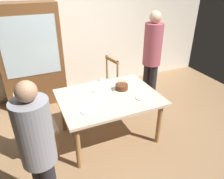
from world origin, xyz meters
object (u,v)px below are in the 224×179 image
person_celebrant (38,149)px  person_guest (152,56)px  birthday_cake (122,87)px  plate_near_celebrant (88,110)px  chair_spindle_back (105,85)px  chair_upholstered (32,124)px  china_cabinet (32,57)px  dining_table (109,101)px  plate_far_side (98,90)px  plate_near_guest (143,97)px

person_celebrant → person_guest: person_guest is taller
birthday_cake → person_guest: person_guest is taller
plate_near_celebrant → chair_spindle_back: size_ratio=0.23×
birthday_cake → chair_upholstered: size_ratio=0.29×
person_guest → china_cabinet: china_cabinet is taller
dining_table → plate_near_celebrant: 0.47m
dining_table → plate_near_celebrant: plate_near_celebrant is taller
plate_far_side → chair_upholstered: bearing=-168.6°
person_guest → plate_near_guest: bearing=-128.9°
dining_table → china_cabinet: (-0.89, 1.56, 0.31)m
plate_near_guest → chair_upholstered: (-1.54, 0.28, -0.20)m
chair_upholstered → plate_near_celebrant: bearing=-21.2°
chair_spindle_back → plate_far_side: bearing=-119.4°
plate_near_celebrant → plate_far_side: same height
chair_spindle_back → chair_upholstered: size_ratio=1.00×
birthday_cake → chair_spindle_back: (0.02, 0.77, -0.31)m
plate_far_side → person_celebrant: 1.54m
china_cabinet → person_celebrant: bearing=-94.5°
birthday_cake → chair_spindle_back: size_ratio=0.29×
birthday_cake → plate_near_guest: (0.18, -0.34, -0.04)m
person_celebrant → china_cabinet: (0.19, 2.47, 0.05)m
plate_near_celebrant → plate_far_side: 0.58m
plate_near_guest → birthday_cake: bearing=117.8°
person_guest → china_cabinet: bearing=152.5°
birthday_cake → plate_near_celebrant: birthday_cake is taller
plate_near_guest → china_cabinet: 2.24m
chair_spindle_back → chair_upholstered: same height
chair_spindle_back → china_cabinet: china_cabinet is taller
person_celebrant → china_cabinet: bearing=85.5°
chair_upholstered → chair_spindle_back: bearing=30.9°
dining_table → birthday_cake: size_ratio=5.15×
plate_near_celebrant → china_cabinet: bearing=105.4°
plate_near_celebrant → person_guest: 1.68m
plate_near_celebrant → person_celebrant: person_celebrant is taller
plate_far_side → birthday_cake: bearing=-24.1°
chair_upholstered → china_cabinet: china_cabinet is taller
birthday_cake → china_cabinet: (-1.15, 1.46, 0.18)m
birthday_cake → plate_far_side: size_ratio=1.27×
birthday_cake → chair_upholstered: 1.39m
person_guest → chair_upholstered: bearing=-166.9°
person_celebrant → person_guest: bearing=34.0°
person_celebrant → person_guest: size_ratio=0.89×
birthday_cake → person_celebrant: 1.68m
plate_far_side → plate_near_guest: bearing=-43.8°
dining_table → chair_upholstered: size_ratio=1.52×
plate_far_side → china_cabinet: china_cabinet is taller
birthday_cake → plate_far_side: (-0.33, 0.15, -0.04)m
plate_far_side → chair_spindle_back: (0.35, 0.62, -0.27)m
person_celebrant → plate_near_celebrant: bearing=44.0°
birthday_cake → plate_near_celebrant: size_ratio=1.27×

